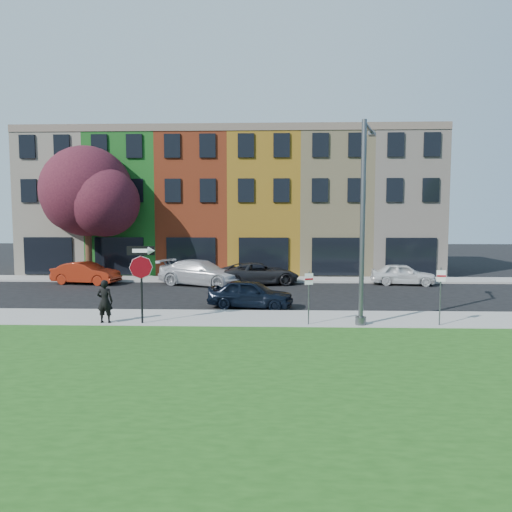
{
  "coord_description": "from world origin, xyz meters",
  "views": [
    {
      "loc": [
        0.53,
        -15.0,
        4.06
      ],
      "look_at": [
        -0.11,
        4.0,
        2.51
      ],
      "focal_mm": 32.0,
      "sensor_mm": 36.0,
      "label": 1
    }
  ],
  "objects_px": {
    "stop_sign": "(141,268)",
    "man": "(105,301)",
    "sedan_near": "(251,294)",
    "street_lamp": "(363,223)"
  },
  "relations": [
    {
      "from": "stop_sign",
      "to": "man",
      "type": "distance_m",
      "value": 1.9
    },
    {
      "from": "man",
      "to": "sedan_near",
      "type": "relative_size",
      "value": 0.4
    },
    {
      "from": "street_lamp",
      "to": "stop_sign",
      "type": "bearing_deg",
      "value": -158.77
    },
    {
      "from": "stop_sign",
      "to": "street_lamp",
      "type": "xyz_separation_m",
      "value": [
        8.31,
        0.23,
        1.71
      ]
    },
    {
      "from": "man",
      "to": "sedan_near",
      "type": "distance_m",
      "value": 6.51
    },
    {
      "from": "man",
      "to": "sedan_near",
      "type": "bearing_deg",
      "value": -146.03
    },
    {
      "from": "man",
      "to": "sedan_near",
      "type": "xyz_separation_m",
      "value": [
        5.38,
        3.66,
        -0.28
      ]
    },
    {
      "from": "stop_sign",
      "to": "street_lamp",
      "type": "distance_m",
      "value": 8.49
    },
    {
      "from": "stop_sign",
      "to": "sedan_near",
      "type": "bearing_deg",
      "value": 41.68
    },
    {
      "from": "sedan_near",
      "to": "street_lamp",
      "type": "height_order",
      "value": "street_lamp"
    }
  ]
}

